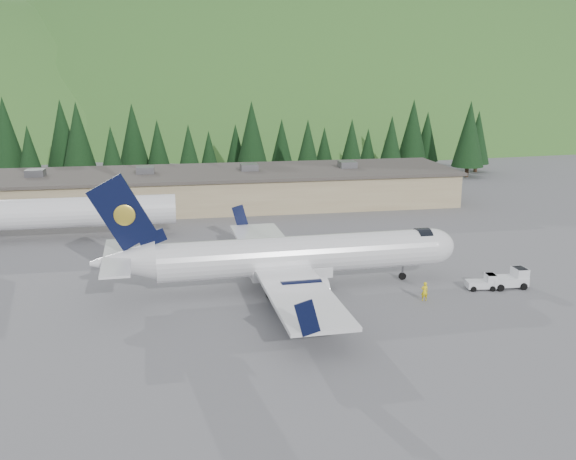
# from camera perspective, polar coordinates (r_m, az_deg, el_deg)

# --- Properties ---
(ground) EXTENTS (600.00, 600.00, 0.00)m
(ground) POSITION_cam_1_polar(r_m,az_deg,el_deg) (59.91, 1.03, -5.10)
(ground) COLOR slate
(airliner) EXTENTS (33.87, 31.73, 11.26)m
(airliner) POSITION_cam_1_polar(r_m,az_deg,el_deg) (58.77, 0.11, -2.41)
(airliner) COLOR white
(airliner) RESTS_ON ground
(second_airliner) EXTENTS (27.50, 11.00, 10.05)m
(second_airliner) POSITION_cam_1_polar(r_m,az_deg,el_deg) (80.34, -19.94, 1.51)
(second_airliner) COLOR white
(second_airliner) RESTS_ON ground
(baggage_tug_a) EXTENTS (2.80, 1.88, 1.41)m
(baggage_tug_a) POSITION_cam_1_polar(r_m,az_deg,el_deg) (61.91, 16.99, -4.48)
(baggage_tug_a) COLOR silver
(baggage_tug_a) RESTS_ON ground
(baggage_tug_b) EXTENTS (3.44, 2.12, 1.82)m
(baggage_tug_b) POSITION_cam_1_polar(r_m,az_deg,el_deg) (63.17, 19.23, -4.11)
(baggage_tug_b) COLOR silver
(baggage_tug_b) RESTS_ON ground
(terminal_building) EXTENTS (71.00, 17.00, 6.10)m
(terminal_building) POSITION_cam_1_polar(r_m,az_deg,el_deg) (95.19, -6.45, 3.72)
(terminal_building) COLOR tan
(terminal_building) RESTS_ON ground
(ramp_worker) EXTENTS (0.65, 0.45, 1.71)m
(ramp_worker) POSITION_cam_1_polar(r_m,az_deg,el_deg) (57.53, 12.04, -5.35)
(ramp_worker) COLOR yellow
(ramp_worker) RESTS_ON ground
(tree_line) EXTENTS (112.14, 17.78, 13.97)m
(tree_line) POSITION_cam_1_polar(r_m,az_deg,el_deg) (117.21, -8.02, 7.86)
(tree_line) COLOR black
(tree_line) RESTS_ON ground
(hills) EXTENTS (614.00, 330.00, 300.00)m
(hills) POSITION_cam_1_polar(r_m,az_deg,el_deg) (289.41, 3.26, -6.58)
(hills) COLOR #2A5D20
(hills) RESTS_ON ground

